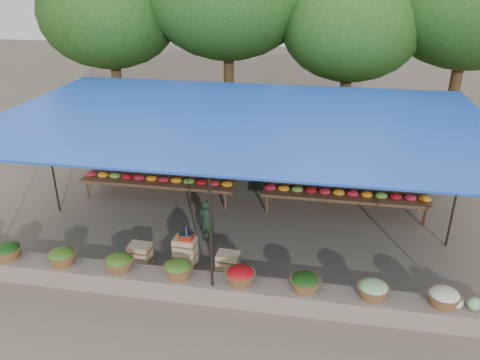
# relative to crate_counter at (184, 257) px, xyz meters

# --- Properties ---
(ground) EXTENTS (60.00, 60.00, 0.00)m
(ground) POSITION_rel_crate_counter_xyz_m (0.82, 1.97, -0.31)
(ground) COLOR #665C4B
(ground) RESTS_ON ground
(stone_curb) EXTENTS (10.60, 0.55, 0.40)m
(stone_curb) POSITION_rel_crate_counter_xyz_m (0.82, -0.78, -0.11)
(stone_curb) COLOR gray
(stone_curb) RESTS_ON ground
(stall_canopy) EXTENTS (10.80, 6.60, 2.82)m
(stall_canopy) POSITION_rel_crate_counter_xyz_m (0.82, 2.03, 2.37)
(stall_canopy) COLOR black
(stall_canopy) RESTS_ON ground
(produce_baskets) EXTENTS (8.98, 0.58, 0.34)m
(produce_baskets) POSITION_rel_crate_counter_xyz_m (0.72, -0.78, 0.25)
(produce_baskets) COLOR brown
(produce_baskets) RESTS_ON stone_curb
(netting_backdrop) EXTENTS (10.60, 0.06, 2.50)m
(netting_backdrop) POSITION_rel_crate_counter_xyz_m (0.82, 5.12, 0.94)
(netting_backdrop) COLOR #1B4418
(netting_backdrop) RESTS_ON ground
(tree_row) EXTENTS (16.51, 5.50, 7.12)m
(tree_row) POSITION_rel_crate_counter_xyz_m (1.33, 8.06, 4.39)
(tree_row) COLOR #312011
(tree_row) RESTS_ON ground
(fruit_table_left) EXTENTS (4.21, 0.95, 0.93)m
(fruit_table_left) POSITION_rel_crate_counter_xyz_m (-1.67, 3.32, 0.30)
(fruit_table_left) COLOR brown
(fruit_table_left) RESTS_ON ground
(fruit_table_right) EXTENTS (4.21, 0.95, 0.93)m
(fruit_table_right) POSITION_rel_crate_counter_xyz_m (3.33, 3.32, 0.30)
(fruit_table_right) COLOR brown
(fruit_table_right) RESTS_ON ground
(crate_counter) EXTENTS (2.37, 0.37, 0.77)m
(crate_counter) POSITION_rel_crate_counter_xyz_m (0.00, 0.00, 0.00)
(crate_counter) COLOR tan
(crate_counter) RESTS_ON ground
(weighing_scale) EXTENTS (0.28, 0.28, 0.30)m
(weighing_scale) POSITION_rel_crate_counter_xyz_m (0.08, -0.00, 0.53)
(weighing_scale) COLOR red
(weighing_scale) RESTS_ON crate_counter
(vendor_seated) EXTENTS (0.43, 0.32, 1.06)m
(vendor_seated) POSITION_rel_crate_counter_xyz_m (0.20, 1.18, 0.22)
(vendor_seated) COLOR #17331E
(vendor_seated) RESTS_ON ground
(customer_left) EXTENTS (0.85, 0.68, 1.68)m
(customer_left) POSITION_rel_crate_counter_xyz_m (-2.04, 4.07, 0.53)
(customer_left) COLOR slate
(customer_left) RESTS_ON ground
(customer_mid) EXTENTS (1.24, 0.84, 1.78)m
(customer_mid) POSITION_rel_crate_counter_xyz_m (2.77, 4.14, 0.58)
(customer_mid) COLOR slate
(customer_mid) RESTS_ON ground
(customer_right) EXTENTS (1.00, 0.47, 1.67)m
(customer_right) POSITION_rel_crate_counter_xyz_m (5.40, 4.22, 0.52)
(customer_right) COLOR slate
(customer_right) RESTS_ON ground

